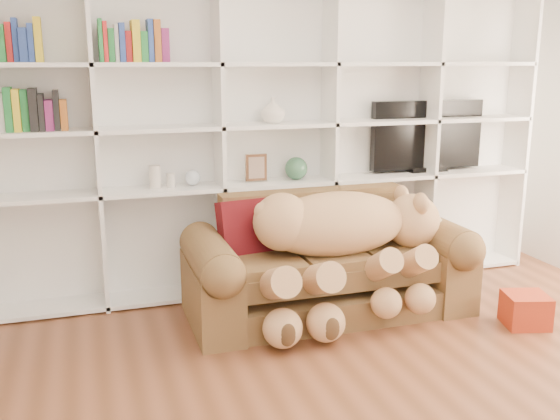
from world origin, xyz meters
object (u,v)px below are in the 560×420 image
object	(u,v)px
gift_box	(525,310)
tv	(427,137)
teddy_bear	(342,238)
sofa	(327,269)

from	to	relation	value
gift_box	tv	size ratio (longest dim) A/B	0.28
teddy_bear	gift_box	xyz separation A→B (m)	(1.16, -0.50, -0.47)
sofa	gift_box	xyz separation A→B (m)	(1.20, -0.67, -0.20)
teddy_bear	gift_box	size ratio (longest dim) A/B	5.42
teddy_bear	tv	bearing A→B (deg)	32.44
teddy_bear	tv	world-z (taller)	tv
teddy_bear	sofa	bearing A→B (deg)	99.44
gift_box	tv	bearing A→B (deg)	92.60
tv	sofa	bearing A→B (deg)	-150.77
gift_box	tv	world-z (taller)	tv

